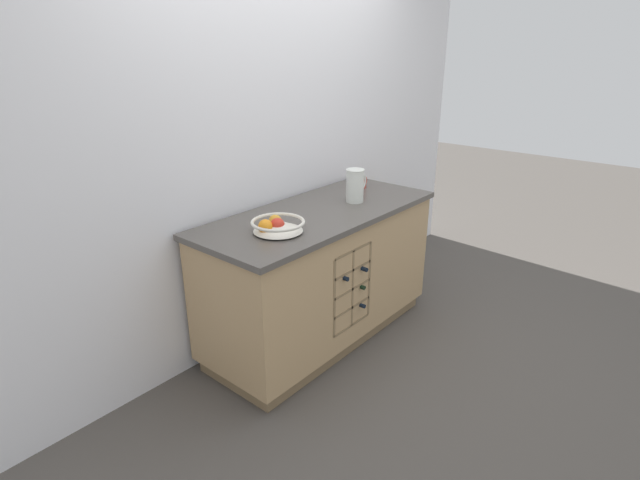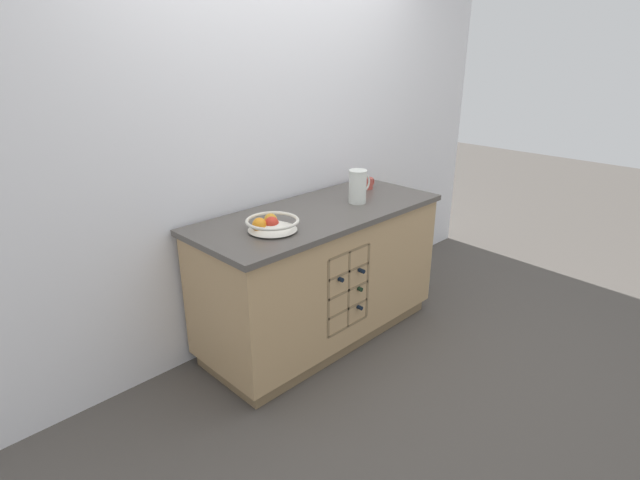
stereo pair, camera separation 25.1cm
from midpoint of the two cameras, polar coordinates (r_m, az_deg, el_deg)
name	(u,v)px [view 2 (the right image)]	position (r m, az deg, el deg)	size (l,w,h in m)	color
ground_plane	(320,334)	(3.45, 2.12, -10.74)	(14.00, 14.00, 0.00)	#4C4742
back_wall	(277,139)	(3.24, -2.70, 11.47)	(4.40, 0.06, 2.55)	white
kitchen_island	(320,275)	(3.23, 2.25, -4.02)	(1.65, 0.70, 0.88)	olive
fruit_bowl	(271,223)	(2.72, -2.95, 1.87)	(0.30, 0.30, 0.09)	silver
white_pitcher	(358,186)	(3.22, 6.60, 6.16)	(0.18, 0.12, 0.22)	silver
ceramic_mug	(368,183)	(3.57, 7.55, 6.43)	(0.11, 0.07, 0.08)	#B7473D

